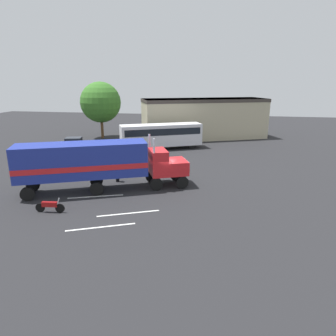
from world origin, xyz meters
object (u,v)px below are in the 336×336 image
at_px(person_bystander, 117,172).
at_px(semi_truck, 96,162).
at_px(parked_bus, 161,134).
at_px(tree_left, 101,102).
at_px(motorcycle, 50,206).
at_px(parked_car, 75,143).

bearing_deg(person_bystander, semi_truck, -107.57).
relative_size(person_bystander, parked_bus, 0.15).
bearing_deg(tree_left, parked_bus, -30.02).
xyz_separation_m(semi_truck, person_bystander, (0.81, 2.57, -1.63)).
bearing_deg(motorcycle, person_bystander, 72.33).
xyz_separation_m(person_bystander, parked_bus, (1.11, 14.53, 1.17)).
distance_m(semi_truck, parked_bus, 17.21).
bearing_deg(parked_car, parked_bus, 9.88).
distance_m(person_bystander, parked_car, 16.39).
relative_size(semi_truck, parked_bus, 1.27).
distance_m(person_bystander, tree_left, 23.84).
relative_size(person_bystander, tree_left, 0.18).
height_order(parked_bus, tree_left, tree_left).
relative_size(semi_truck, person_bystander, 8.56).
bearing_deg(tree_left, parked_car, -93.31).
bearing_deg(semi_truck, parked_car, 123.07).
relative_size(parked_bus, tree_left, 1.22).
bearing_deg(parked_bus, tree_left, 149.98).
distance_m(person_bystander, parked_bus, 14.62).
height_order(person_bystander, tree_left, tree_left).
height_order(parked_car, tree_left, tree_left).
relative_size(parked_car, motorcycle, 2.24).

